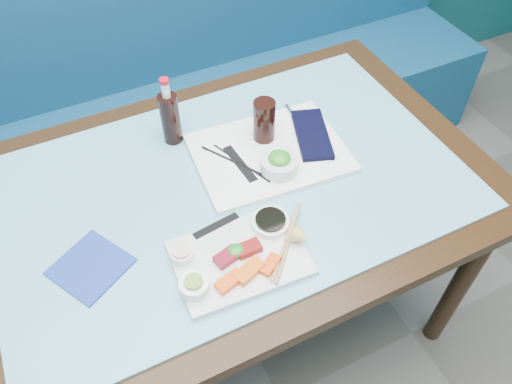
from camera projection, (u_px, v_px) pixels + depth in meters
name	position (u px, v px, depth m)	size (l,w,h in m)	color
booth_bench	(153.00, 112.00, 2.11)	(3.00, 0.56, 1.17)	navy
dining_table	(232.00, 206.00, 1.39)	(1.40, 0.90, 0.75)	black
glass_top	(231.00, 185.00, 1.32)	(1.22, 0.76, 0.01)	#62A9C5
sashimi_plate	(240.00, 258.00, 1.16)	(0.30, 0.21, 0.02)	silver
salmon_left	(230.00, 281.00, 1.10)	(0.07, 0.03, 0.02)	#FF490A
salmon_mid	(249.00, 271.00, 1.12)	(0.07, 0.04, 0.02)	#E75809
salmon_right	(270.00, 265.00, 1.13)	(0.06, 0.03, 0.01)	#EB4409
tuna_left	(227.00, 257.00, 1.14)	(0.06, 0.03, 0.02)	maroon
tuna_right	(249.00, 248.00, 1.15)	(0.06, 0.03, 0.02)	maroon
seaweed_garnish	(236.00, 251.00, 1.15)	(0.04, 0.04, 0.02)	#1E7F1D
ramekin_wasabi	(194.00, 286.00, 1.08)	(0.07, 0.07, 0.03)	white
wasabi_fill	(194.00, 282.00, 1.07)	(0.04, 0.04, 0.01)	#6FA234
ramekin_ginger	(182.00, 255.00, 1.14)	(0.05, 0.05, 0.02)	white
ginger_fill	(181.00, 251.00, 1.13)	(0.04, 0.04, 0.01)	beige
soy_dish	(270.00, 223.00, 1.20)	(0.09, 0.09, 0.02)	white
soy_fill	(271.00, 219.00, 1.20)	(0.07, 0.07, 0.01)	black
lemon_wedge	(302.00, 237.00, 1.16)	(0.05, 0.05, 0.04)	#DBBF67
chopstick_sleeve	(216.00, 226.00, 1.21)	(0.12, 0.02, 0.00)	black
wooden_chopstick_a	(285.00, 243.00, 1.17)	(0.01, 0.01, 0.22)	tan
wooden_chopstick_b	(289.00, 241.00, 1.17)	(0.01, 0.01, 0.24)	#A97C4F
serving_tray	(269.00, 153.00, 1.39)	(0.41, 0.31, 0.02)	white
paper_placemat	(270.00, 151.00, 1.38)	(0.31, 0.22, 0.00)	white
seaweed_bowl	(279.00, 164.00, 1.32)	(0.10, 0.10, 0.04)	silver
seaweed_salad	(279.00, 158.00, 1.30)	(0.06, 0.06, 0.03)	#2A871F
cola_glass	(264.00, 121.00, 1.37)	(0.06, 0.06, 0.13)	black
navy_pouch	(312.00, 134.00, 1.41)	(0.09, 0.20, 0.02)	black
fork	(292.00, 114.00, 1.48)	(0.01, 0.01, 0.09)	silver
black_chopstick_a	(239.00, 164.00, 1.34)	(0.01, 0.01, 0.24)	black
black_chopstick_b	(241.00, 163.00, 1.35)	(0.01, 0.01, 0.21)	black
tray_sleeve	(240.00, 164.00, 1.35)	(0.03, 0.15, 0.00)	black
cola_bottle_body	(170.00, 119.00, 1.38)	(0.05, 0.05, 0.15)	black
cola_bottle_neck	(166.00, 90.00, 1.30)	(0.02, 0.02, 0.04)	silver
cola_bottle_cap	(164.00, 81.00, 1.28)	(0.03, 0.03, 0.01)	#B50B21
blue_napkin	(91.00, 266.00, 1.15)	(0.15, 0.15, 0.01)	navy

